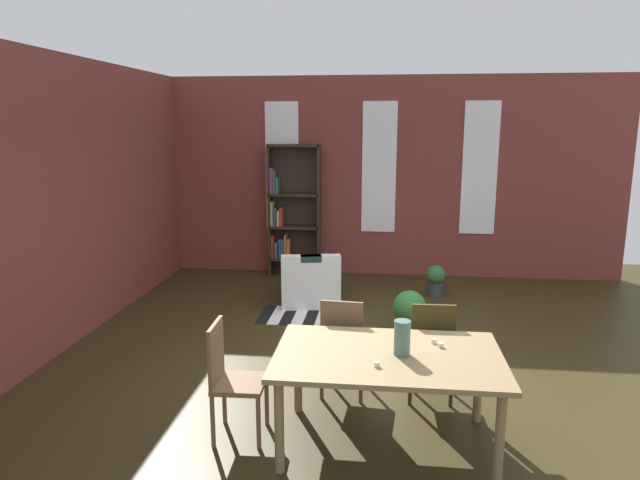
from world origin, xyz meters
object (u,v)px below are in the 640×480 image
at_px(dining_chair_far_left, 343,343).
at_px(potted_plant_corner, 436,280).
at_px(dining_chair_far_right, 431,347).
at_px(dining_chair_head_left, 231,376).
at_px(potted_plant_by_shelf, 409,310).
at_px(dining_table, 388,364).
at_px(vase_on_table, 402,338).
at_px(bookshelf_tall, 291,212).
at_px(armchair_white, 310,284).

distance_m(dining_chair_far_left, potted_plant_corner, 3.47).
height_order(dining_chair_far_right, dining_chair_far_left, same).
bearing_deg(dining_chair_head_left, potted_plant_by_shelf, 58.45).
relative_size(potted_plant_by_shelf, potted_plant_corner, 1.16).
bearing_deg(dining_table, potted_plant_corner, 79.84).
bearing_deg(potted_plant_corner, vase_on_table, -98.76).
xyz_separation_m(dining_chair_far_left, dining_chair_head_left, (-0.84, -0.77, 0.00)).
bearing_deg(dining_table, dining_chair_far_left, 117.18).
xyz_separation_m(dining_chair_head_left, bookshelf_tall, (-0.34, 4.98, 0.53)).
height_order(dining_chair_far_left, bookshelf_tall, bookshelf_tall).
bearing_deg(bookshelf_tall, dining_chair_head_left, -86.11).
distance_m(dining_chair_far_right, bookshelf_tall, 4.68).
distance_m(dining_table, armchair_white, 3.66).
bearing_deg(potted_plant_corner, potted_plant_by_shelf, -105.81).
bearing_deg(armchair_white, vase_on_table, -71.47).
xyz_separation_m(dining_table, bookshelf_tall, (-1.58, 4.98, 0.37)).
bearing_deg(potted_plant_by_shelf, armchair_white, 142.98).
relative_size(dining_chair_head_left, armchair_white, 1.01).
bearing_deg(potted_plant_by_shelf, dining_chair_far_right, -86.19).
bearing_deg(dining_chair_far_left, potted_plant_corner, 71.11).
xyz_separation_m(armchair_white, potted_plant_corner, (1.79, 0.56, -0.04)).
height_order(dining_table, dining_chair_head_left, dining_chair_head_left).
height_order(dining_table, dining_chair_far_right, dining_chair_far_right).
height_order(armchair_white, potted_plant_by_shelf, armchair_white).
xyz_separation_m(vase_on_table, potted_plant_by_shelf, (0.18, 2.47, -0.60)).
relative_size(dining_chair_head_left, potted_plant_by_shelf, 1.82).
relative_size(armchair_white, potted_plant_corner, 2.08).
relative_size(dining_table, vase_on_table, 6.44).
height_order(armchair_white, potted_plant_corner, armchair_white).
bearing_deg(vase_on_table, potted_plant_corner, 81.24).
bearing_deg(dining_chair_head_left, vase_on_table, 0.10).
bearing_deg(potted_plant_corner, dining_chair_far_right, -95.82).
xyz_separation_m(vase_on_table, potted_plant_corner, (0.62, 4.04, -0.66)).
distance_m(bookshelf_tall, potted_plant_by_shelf, 3.21).
xyz_separation_m(dining_chair_far_right, dining_chair_far_left, (-0.79, 0.00, 0.00)).
bearing_deg(potted_plant_corner, dining_chair_far_left, -108.89).
bearing_deg(potted_plant_by_shelf, potted_plant_corner, 74.19).
height_order(dining_table, potted_plant_by_shelf, dining_table).
distance_m(dining_chair_far_left, bookshelf_tall, 4.41).
xyz_separation_m(dining_chair_far_left, bookshelf_tall, (-1.18, 4.21, 0.53)).
relative_size(dining_chair_far_right, bookshelf_tall, 0.44).
xyz_separation_m(dining_chair_far_right, potted_plant_by_shelf, (-0.11, 1.70, -0.22)).
distance_m(dining_chair_head_left, bookshelf_tall, 5.02).
bearing_deg(bookshelf_tall, dining_table, -72.43).
bearing_deg(vase_on_table, armchair_white, 108.53).
bearing_deg(bookshelf_tall, potted_plant_by_shelf, -53.57).
bearing_deg(bookshelf_tall, vase_on_table, -71.38).
bearing_deg(dining_chair_far_right, dining_chair_far_left, 179.98).
bearing_deg(potted_plant_corner, dining_chair_head_left, -115.88).
bearing_deg(bookshelf_tall, armchair_white, -71.17).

